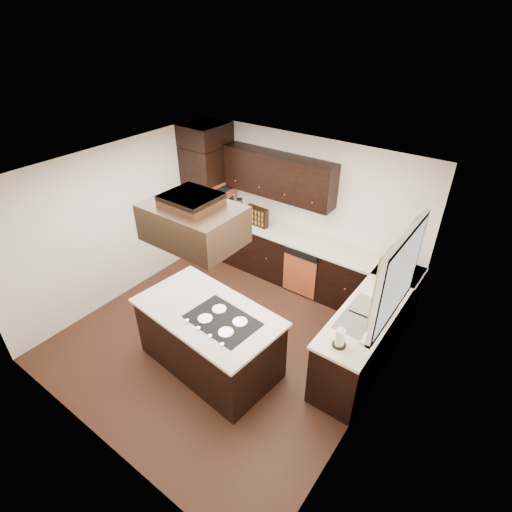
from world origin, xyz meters
name	(u,v)px	position (x,y,z in m)	size (l,w,h in m)	color
floor	(227,337)	(0.00, 0.00, -0.01)	(4.20, 4.20, 0.02)	#522D1D
ceiling	(218,176)	(0.00, 0.00, 2.51)	(4.20, 4.20, 0.02)	white
wall_back	(304,210)	(0.00, 2.11, 1.25)	(4.20, 0.02, 2.50)	white
wall_front	(80,367)	(0.00, -2.11, 1.25)	(4.20, 0.02, 2.50)	white
wall_left	(121,223)	(-2.11, 0.00, 1.25)	(0.02, 4.20, 2.50)	white
wall_right	(377,333)	(2.11, 0.00, 1.25)	(0.02, 4.20, 2.50)	white
oven_column	(210,202)	(-1.78, 1.71, 1.06)	(0.65, 0.75, 2.12)	black
wall_oven_face	(224,204)	(-1.43, 1.71, 1.12)	(0.05, 0.62, 0.78)	#C1542E
base_cabinets_back	(294,259)	(0.03, 1.80, 0.44)	(2.93, 0.60, 0.88)	black
base_cabinets_right	(371,331)	(1.80, 0.90, 0.44)	(0.60, 2.40, 0.88)	black
countertop_back	(295,237)	(0.03, 1.79, 0.90)	(2.93, 0.63, 0.04)	white
countertop_right	(375,304)	(1.79, 0.90, 0.90)	(0.63, 2.40, 0.04)	white
upper_cabinets	(278,176)	(-0.43, 1.93, 1.81)	(2.00, 0.34, 0.72)	black
dishwasher_front	(300,275)	(0.33, 1.50, 0.40)	(0.60, 0.05, 0.72)	#C1542E
window_frame	(398,276)	(2.07, 0.55, 1.65)	(0.06, 1.32, 1.12)	white
window_pane	(401,277)	(2.10, 0.55, 1.65)	(0.00, 1.20, 1.00)	white
curtain_left	(379,290)	(2.01, 0.13, 1.70)	(0.02, 0.34, 0.90)	beige
curtain_right	(407,254)	(2.01, 0.97, 1.70)	(0.02, 0.34, 0.90)	beige
sink_rim	(365,317)	(1.80, 0.55, 0.92)	(0.52, 0.84, 0.01)	silver
island	(210,339)	(0.15, -0.51, 0.44)	(1.81, 0.99, 0.88)	black
island_top	(207,312)	(0.15, -0.51, 0.90)	(1.88, 1.05, 0.04)	white
cooktop	(222,320)	(0.42, -0.53, 0.93)	(0.86, 0.57, 0.01)	black
range_hood	(193,223)	(0.10, -0.55, 2.16)	(1.05, 0.72, 0.42)	black
hood_duct	(191,200)	(0.10, -0.55, 2.44)	(0.55, 0.50, 0.13)	black
blender_base	(240,216)	(-1.09, 1.74, 0.97)	(0.15, 0.15, 0.10)	silver
blender_pitcher	(240,207)	(-1.09, 1.74, 1.15)	(0.13, 0.13, 0.26)	silver
spice_rack	(258,216)	(-0.68, 1.71, 1.09)	(0.41, 0.10, 0.34)	black
mixing_bowl	(237,216)	(-1.15, 1.74, 0.95)	(0.25, 0.25, 0.06)	white
soap_bottle	(380,282)	(1.70, 1.23, 1.01)	(0.08, 0.08, 0.18)	white
paper_towel	(340,338)	(1.75, -0.08, 1.04)	(0.11, 0.11, 0.23)	white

